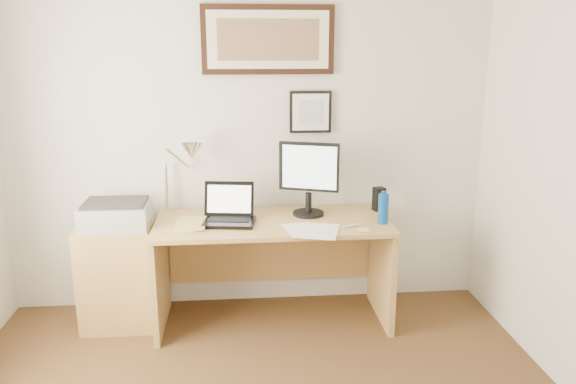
{
  "coord_description": "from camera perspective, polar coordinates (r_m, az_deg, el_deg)",
  "views": [
    {
      "loc": [
        -0.07,
        -2.03,
        1.92
      ],
      "look_at": [
        0.24,
        1.43,
        1.0
      ],
      "focal_mm": 35.0,
      "sensor_mm": 36.0,
      "label": 1
    }
  ],
  "objects": [
    {
      "name": "picture_small",
      "position": [
        4.06,
        2.3,
        8.13
      ],
      "size": [
        0.3,
        0.03,
        0.3
      ],
      "color": "black",
      "rests_on": "wall_back"
    },
    {
      "name": "bottle_cap",
      "position": [
        3.79,
        9.73,
        -0.08
      ],
      "size": [
        0.04,
        0.04,
        0.02
      ],
      "primitive_type": "cylinder",
      "color": "#0B4492",
      "rests_on": "water_bottle"
    },
    {
      "name": "laptop",
      "position": [
        3.83,
        -5.98,
        -2.21
      ],
      "size": [
        0.37,
        0.34,
        0.26
      ],
      "color": "black",
      "rests_on": "desk"
    },
    {
      "name": "desk",
      "position": [
        4.01,
        -1.65,
        -5.76
      ],
      "size": [
        1.6,
        0.7,
        0.75
      ],
      "color": "#B0884A",
      "rests_on": "floor"
    },
    {
      "name": "sticky_pad",
      "position": [
        3.67,
        7.66,
        -3.83
      ],
      "size": [
        0.08,
        0.08,
        0.01
      ],
      "primitive_type": "cube",
      "rotation": [
        0.0,
        0.0,
        -0.08
      ],
      "color": "#DFD96A",
      "rests_on": "desk"
    },
    {
      "name": "printer",
      "position": [
        3.93,
        -17.06,
        -2.18
      ],
      "size": [
        0.44,
        0.34,
        0.18
      ],
      "color": "#A6A6A8",
      "rests_on": "side_cabinet"
    },
    {
      "name": "water_bottle",
      "position": [
        3.82,
        9.65,
        -1.69
      ],
      "size": [
        0.07,
        0.07,
        0.2
      ],
      "primitive_type": "cylinder",
      "color": "#0B4492",
      "rests_on": "desk"
    },
    {
      "name": "speaker",
      "position": [
        4.11,
        9.22,
        -0.71
      ],
      "size": [
        0.09,
        0.09,
        0.17
      ],
      "primitive_type": "cube",
      "rotation": [
        0.0,
        0.0,
        0.31
      ],
      "color": "black",
      "rests_on": "desk"
    },
    {
      "name": "desk_lamp",
      "position": [
        3.93,
        -9.99,
        3.8
      ],
      "size": [
        0.29,
        0.27,
        0.53
      ],
      "color": "silver",
      "rests_on": "desk"
    },
    {
      "name": "paper_sheet_b",
      "position": [
        3.63,
        3.29,
        -3.98
      ],
      "size": [
        0.3,
        0.37,
        0.0
      ],
      "primitive_type": "cube",
      "rotation": [
        0.0,
        0.0,
        -0.27
      ],
      "color": "white",
      "rests_on": "desk"
    },
    {
      "name": "side_cabinet",
      "position": [
        4.11,
        -16.81,
        -8.11
      ],
      "size": [
        0.5,
        0.4,
        0.73
      ],
      "primitive_type": "cube",
      "color": "#B0884A",
      "rests_on": "floor"
    },
    {
      "name": "lcd_monitor",
      "position": [
        3.9,
        2.13,
        1.72
      ],
      "size": [
        0.41,
        0.22,
        0.52
      ],
      "color": "black",
      "rests_on": "desk"
    },
    {
      "name": "book",
      "position": [
        3.81,
        -11.39,
        -3.25
      ],
      "size": [
        0.21,
        0.28,
        0.02
      ],
      "primitive_type": "imported",
      "rotation": [
        0.0,
        0.0,
        -0.01
      ],
      "color": "tan",
      "rests_on": "desk"
    },
    {
      "name": "marker_pen",
      "position": [
        3.74,
        6.48,
        -3.42
      ],
      "size": [
        0.14,
        0.06,
        0.02
      ],
      "primitive_type": "cylinder",
      "rotation": [
        0.0,
        1.57,
        0.35
      ],
      "color": "silver",
      "rests_on": "desk"
    },
    {
      "name": "picture_large",
      "position": [
        4.01,
        -2.04,
        15.2
      ],
      "size": [
        0.92,
        0.04,
        0.47
      ],
      "color": "black",
      "rests_on": "wall_back"
    },
    {
      "name": "wall_back",
      "position": [
        4.09,
        -4.08,
        5.31
      ],
      "size": [
        3.5,
        0.02,
        2.5
      ],
      "primitive_type": "cube",
      "color": "silver",
      "rests_on": "ground"
    },
    {
      "name": "paper_sheet_a",
      "position": [
        3.66,
        1.42,
        -3.85
      ],
      "size": [
        0.25,
        0.32,
        0.0
      ],
      "primitive_type": "cube",
      "rotation": [
        0.0,
        0.0,
        0.18
      ],
      "color": "white",
      "rests_on": "desk"
    }
  ]
}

